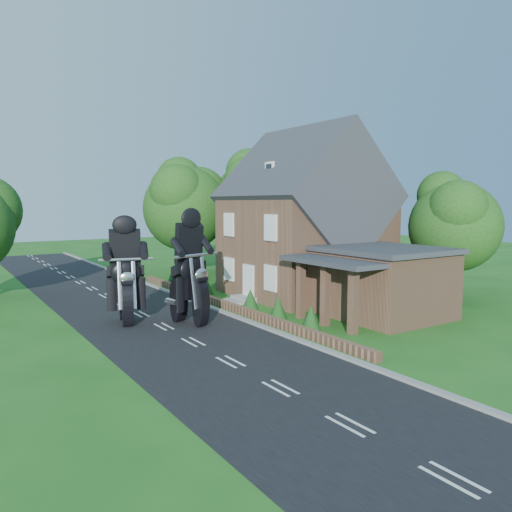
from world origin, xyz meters
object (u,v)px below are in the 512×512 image
house (304,224)px  annex (380,281)px  garden_wall (225,305)px  motorcycle_follow (127,308)px  motorcycle_lead (190,307)px

house → annex: (-0.62, -6.80, -2.58)m
garden_wall → annex: (5.57, -5.80, 1.57)m
garden_wall → house: house is taller
house → motorcycle_follow: house is taller
house → annex: size_ratio=1.45×
annex → garden_wall: bearing=133.8°
house → motorcycle_follow: 12.31m
annex → motorcycle_follow: annex is taller
annex → motorcycle_lead: 9.43m
motorcycle_lead → annex: bearing=141.2°
garden_wall → motorcycle_lead: (-3.11, -2.23, 0.61)m
house → motorcycle_follow: (-11.69, -1.47, -3.59)m
garden_wall → motorcycle_follow: motorcycle_follow is taller
motorcycle_lead → house: bearing=-177.3°
garden_wall → motorcycle_follow: 5.54m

